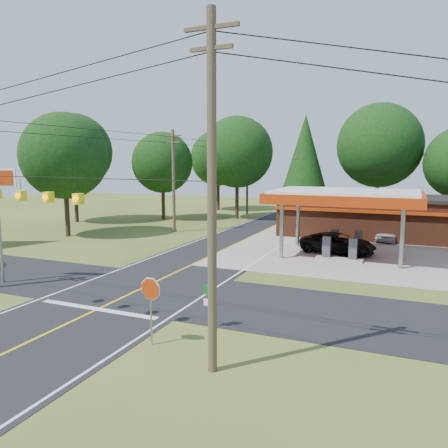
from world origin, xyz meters
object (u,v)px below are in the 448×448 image
at_px(sedan_car, 391,233).
at_px(octagonal_stop_sign, 150,294).
at_px(suv_car, 338,244).
at_px(gas_canopy, 345,199).

distance_m(sedan_car, octagonal_stop_sign, 28.05).
relative_size(suv_car, octagonal_stop_sign, 2.09).
height_order(sedan_car, octagonal_stop_sign, octagonal_stop_sign).
xyz_separation_m(gas_canopy, octagonal_stop_sign, (-4.50, -19.01, -2.27)).
distance_m(gas_canopy, octagonal_stop_sign, 19.67).
relative_size(gas_canopy, suv_car, 1.91).
xyz_separation_m(suv_car, octagonal_stop_sign, (-4.00, -19.80, 1.22)).
relative_size(sedan_car, octagonal_stop_sign, 1.59).
relative_size(gas_canopy, octagonal_stop_sign, 3.99).
height_order(suv_car, sedan_car, suv_car).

